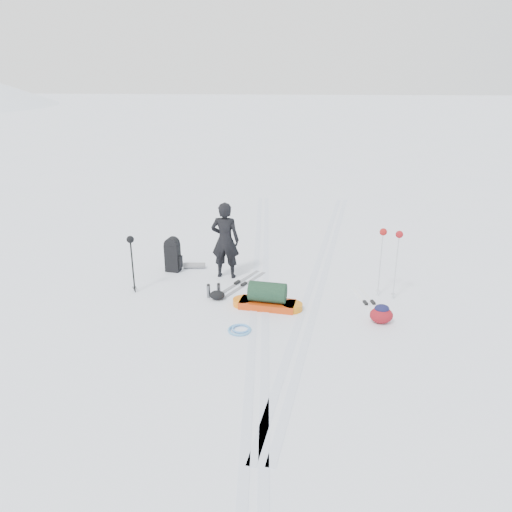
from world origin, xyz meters
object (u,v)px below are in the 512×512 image
object	(u,v)px
skier	(225,240)
pulk_sled	(267,298)
ski_poles_black	(131,246)
expedition_rucksack	(175,255)

from	to	relation	value
skier	pulk_sled	bearing A→B (deg)	129.75
pulk_sled	ski_poles_black	world-z (taller)	ski_poles_black
pulk_sled	ski_poles_black	distance (m)	3.14
skier	pulk_sled	world-z (taller)	skier
expedition_rucksack	ski_poles_black	size ratio (longest dim) A/B	0.72
skier	expedition_rucksack	size ratio (longest dim) A/B	1.94
expedition_rucksack	pulk_sled	bearing A→B (deg)	-28.93
skier	expedition_rucksack	world-z (taller)	skier
skier	ski_poles_black	bearing A→B (deg)	33.94
pulk_sled	ski_poles_black	xyz separation A→B (m)	(-2.98, 0.52, 0.85)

